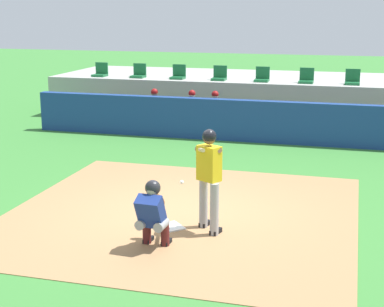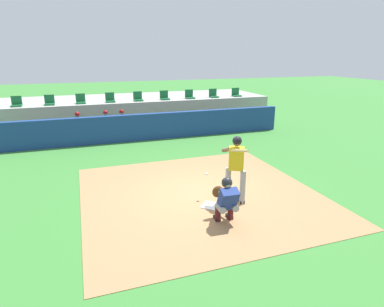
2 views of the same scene
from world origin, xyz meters
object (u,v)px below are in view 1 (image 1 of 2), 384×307
object	(u,v)px
dugout_player_0	(153,109)
stadium_seat_0	(101,72)
batter_at_plate	(209,174)
dugout_player_2	(214,112)
stadium_seat_4	(262,77)
stadium_seat_1	(139,74)
stadium_seat_6	(352,80)
home_plate	(169,227)
stadium_seat_5	(306,79)
stadium_seat_2	(178,75)
stadium_seat_3	(219,76)
catcher_crouched	(153,211)
dugout_player_1	(191,111)

from	to	relation	value
dugout_player_0	stadium_seat_0	bearing A→B (deg)	142.72
dugout_player_0	batter_at_plate	bearing A→B (deg)	-64.85
dugout_player_2	stadium_seat_4	size ratio (longest dim) A/B	2.71
stadium_seat_1	stadium_seat_6	xyz separation A→B (m)	(7.22, 0.00, 0.00)
home_plate	dugout_player_2	size ratio (longest dim) A/B	0.34
batter_at_plate	stadium_seat_5	bearing A→B (deg)	85.75
stadium_seat_2	stadium_seat_4	size ratio (longest dim) A/B	1.00
stadium_seat_0	dugout_player_2	bearing A→B (deg)	-23.68
stadium_seat_1	stadium_seat_3	size ratio (longest dim) A/B	1.00
catcher_crouched	stadium_seat_3	world-z (taller)	stadium_seat_3
stadium_seat_3	stadium_seat_2	bearing A→B (deg)	180.00
stadium_seat_6	dugout_player_0	bearing A→B (deg)	-161.25
home_plate	stadium_seat_2	size ratio (longest dim) A/B	0.92
stadium_seat_4	stadium_seat_3	bearing A→B (deg)	180.00
stadium_seat_3	stadium_seat_6	xyz separation A→B (m)	(4.33, 0.00, 0.00)
dugout_player_0	stadium_seat_1	distance (m)	2.53
dugout_player_2	stadium_seat_4	xyz separation A→B (m)	(1.14, 2.03, 0.86)
stadium_seat_4	stadium_seat_5	bearing A→B (deg)	0.00
batter_at_plate	stadium_seat_2	world-z (taller)	stadium_seat_2
stadium_seat_2	stadium_seat_4	world-z (taller)	same
catcher_crouched	stadium_seat_6	xyz separation A→B (m)	(2.88, 11.03, 0.93)
home_plate	stadium_seat_6	xyz separation A→B (m)	(2.89, 10.18, 1.51)
batter_at_plate	stadium_seat_1	distance (m)	11.31
dugout_player_1	stadium_seat_0	bearing A→B (deg)	152.47
stadium_seat_2	stadium_seat_6	xyz separation A→B (m)	(5.78, 0.00, 0.00)
dugout_player_0	dugout_player_1	bearing A→B (deg)	0.00
dugout_player_1	stadium_seat_5	distance (m)	3.99
home_plate	stadium_seat_4	size ratio (longest dim) A/B	0.92
home_plate	dugout_player_2	bearing A→B (deg)	97.95
stadium_seat_5	stadium_seat_1	bearing A→B (deg)	180.00
home_plate	stadium_seat_6	distance (m)	10.69
batter_at_plate	stadium_seat_6	world-z (taller)	stadium_seat_6
batter_at_plate	stadium_seat_5	xyz separation A→B (m)	(0.75, 10.12, 0.50)
dugout_player_1	stadium_seat_3	bearing A→B (deg)	78.07
home_plate	stadium_seat_1	distance (m)	11.17
batter_at_plate	catcher_crouched	xyz separation A→B (m)	(-0.69, -0.91, -0.43)
stadium_seat_1	stadium_seat_2	bearing A→B (deg)	0.00
home_plate	stadium_seat_5	size ratio (longest dim) A/B	0.92
dugout_player_1	stadium_seat_5	size ratio (longest dim) A/B	2.71
catcher_crouched	stadium_seat_3	size ratio (longest dim) A/B	3.66
stadium_seat_3	stadium_seat_5	xyz separation A→B (m)	(2.89, 0.00, 0.00)
batter_at_plate	dugout_player_0	distance (m)	8.94
batter_at_plate	stadium_seat_1	size ratio (longest dim) A/B	3.76
batter_at_plate	dugout_player_1	xyz separation A→B (m)	(-2.57, 8.09, -0.36)
batter_at_plate	dugout_player_2	size ratio (longest dim) A/B	1.39
stadium_seat_0	stadium_seat_2	world-z (taller)	same
stadium_seat_0	stadium_seat_6	world-z (taller)	same
catcher_crouched	dugout_player_2	distance (m)	9.07
home_plate	stadium_seat_6	size ratio (longest dim) A/B	0.92
stadium_seat_0	stadium_seat_3	size ratio (longest dim) A/B	1.00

